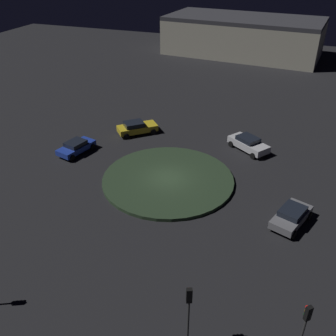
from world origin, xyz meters
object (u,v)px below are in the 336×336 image
(car_blue, at_px, (76,147))
(traffic_light_northwest, at_px, (305,321))
(store_building, at_px, (243,36))
(car_yellow, at_px, (137,127))
(traffic_light_northwest_near, at_px, (189,305))
(car_grey, at_px, (291,216))
(car_silver, at_px, (248,143))

(car_blue, distance_m, traffic_light_northwest, 27.61)
(traffic_light_northwest, bearing_deg, store_building, -28.61)
(car_yellow, xyz_separation_m, traffic_light_northwest_near, (-13.22, 22.94, 2.22))
(car_yellow, distance_m, traffic_light_northwest, 28.80)
(car_blue, relative_size, car_grey, 0.98)
(car_yellow, xyz_separation_m, traffic_light_northwest, (-18.84, 21.69, 1.96))
(traffic_light_northwest, height_order, traffic_light_northwest_near, traffic_light_northwest_near)
(car_blue, distance_m, car_grey, 22.09)
(car_yellow, height_order, car_silver, car_yellow)
(car_grey, bearing_deg, car_yellow, -100.81)
(car_blue, xyz_separation_m, traffic_light_northwest, (-22.83, 15.40, 2.03))
(traffic_light_northwest_near, distance_m, store_building, 63.00)
(traffic_light_northwest_near, bearing_deg, car_blue, 22.29)
(car_yellow, distance_m, store_building, 39.83)
(car_blue, relative_size, traffic_light_northwest_near, 1.03)
(car_silver, xyz_separation_m, traffic_light_northwest_near, (-0.67, 23.29, 2.22))
(car_grey, bearing_deg, traffic_light_northwest, 25.96)
(car_grey, relative_size, store_building, 0.15)
(traffic_light_northwest, distance_m, traffic_light_northwest_near, 5.77)
(car_blue, height_order, traffic_light_northwest_near, traffic_light_northwest_near)
(traffic_light_northwest, height_order, store_building, store_building)
(traffic_light_northwest, relative_size, store_building, 0.13)
(car_blue, xyz_separation_m, traffic_light_northwest_near, (-17.21, 16.65, 2.29))
(car_grey, height_order, store_building, store_building)
(car_yellow, bearing_deg, traffic_light_northwest_near, -101.79)
(traffic_light_northwest_near, relative_size, store_building, 0.14)
(traffic_light_northwest_near, bearing_deg, store_building, -15.81)
(car_grey, relative_size, car_yellow, 0.98)
(car_blue, bearing_deg, traffic_light_northwest, -109.93)
(car_grey, height_order, car_yellow, car_yellow)
(car_grey, distance_m, store_building, 51.76)
(store_building, bearing_deg, car_blue, 84.56)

